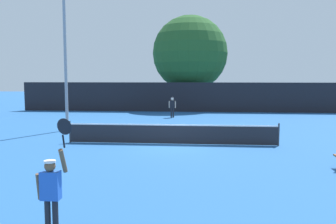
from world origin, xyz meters
The scene contains 9 objects.
ground_plane centered at (0.00, 0.00, 0.00)m, with size 120.00×120.00×0.00m, color #235693.
tennis_net centered at (0.00, 0.00, 0.51)m, with size 10.18×0.08×1.07m.
perimeter_fence centered at (0.00, 16.20, 1.37)m, with size 31.18×0.12×2.74m, color black.
player_serving centered at (-1.62, -10.21, 1.04)m, with size 0.67×0.38×2.41m.
player_receiving centered at (-0.83, 11.36, 0.96)m, with size 0.57×0.23×1.58m.
tennis_ball centered at (-2.12, 3.70, 0.03)m, with size 0.07×0.07×0.07m, color #CCE033.
light_pole centered at (-6.68, 3.90, 5.08)m, with size 1.18×0.28×9.01m.
large_tree centered at (0.32, 19.79, 5.65)m, with size 7.63×7.63×9.47m.
parked_car_near centered at (9.41, 21.66, 0.78)m, with size 2.12×4.29×1.69m.
Camera 1 is at (1.33, -16.92, 3.23)m, focal length 38.04 mm.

